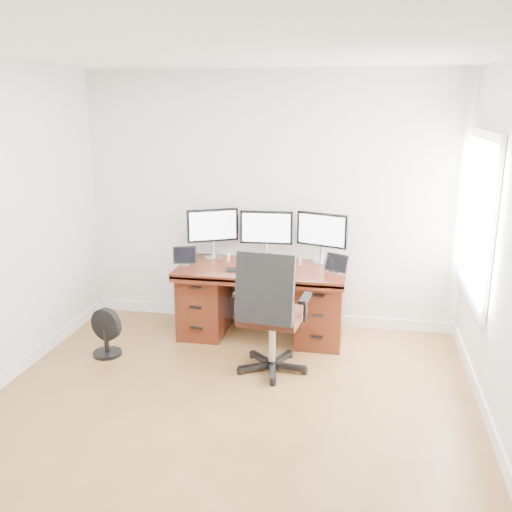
% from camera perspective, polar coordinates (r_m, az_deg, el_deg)
% --- Properties ---
extents(ground, '(4.50, 4.50, 0.00)m').
position_cam_1_polar(ground, '(4.48, -3.81, -16.96)').
color(ground, brown).
rests_on(ground, ground).
extents(back_wall, '(4.00, 0.10, 2.70)m').
position_cam_1_polar(back_wall, '(6.07, 1.35, 5.48)').
color(back_wall, silver).
rests_on(back_wall, ground).
extents(desk, '(1.70, 0.80, 0.75)m').
position_cam_1_polar(desk, '(5.92, 0.61, -4.29)').
color(desk, '#471A0E').
rests_on(desk, ground).
extents(office_chair, '(0.69, 0.68, 1.16)m').
position_cam_1_polar(office_chair, '(5.13, 1.46, -7.71)').
color(office_chair, black).
rests_on(office_chair, ground).
extents(floor_fan, '(0.33, 0.27, 0.47)m').
position_cam_1_polar(floor_fan, '(5.70, -14.78, -7.47)').
color(floor_fan, black).
rests_on(floor_fan, ground).
extents(monitor_left, '(0.50, 0.29, 0.53)m').
position_cam_1_polar(monitor_left, '(6.07, -4.36, 2.90)').
color(monitor_left, silver).
rests_on(monitor_left, desk).
extents(monitor_center, '(0.55, 0.15, 0.53)m').
position_cam_1_polar(monitor_center, '(5.95, 1.04, 2.68)').
color(monitor_center, silver).
rests_on(monitor_center, desk).
extents(monitor_right, '(0.53, 0.21, 0.53)m').
position_cam_1_polar(monitor_right, '(5.88, 6.61, 2.43)').
color(monitor_right, silver).
rests_on(monitor_right, desk).
extents(tablet_left, '(0.25, 0.14, 0.19)m').
position_cam_1_polar(tablet_left, '(5.90, -7.16, -0.06)').
color(tablet_left, silver).
rests_on(tablet_left, desk).
extents(tablet_right, '(0.24, 0.17, 0.19)m').
position_cam_1_polar(tablet_right, '(5.63, 8.05, -0.85)').
color(tablet_right, silver).
rests_on(tablet_right, desk).
extents(keyboard, '(0.30, 0.14, 0.01)m').
position_cam_1_polar(keyboard, '(5.59, 0.21, -1.64)').
color(keyboard, white).
rests_on(keyboard, desk).
extents(trackpad, '(0.17, 0.17, 0.01)m').
position_cam_1_polar(trackpad, '(5.57, 2.59, -1.74)').
color(trackpad, '#B6B9BE').
rests_on(trackpad, desk).
extents(drawing_tablet, '(0.26, 0.20, 0.01)m').
position_cam_1_polar(drawing_tablet, '(5.68, -1.79, -1.38)').
color(drawing_tablet, black).
rests_on(drawing_tablet, desk).
extents(phone, '(0.15, 0.10, 0.01)m').
position_cam_1_polar(phone, '(5.74, 0.48, -1.20)').
color(phone, black).
rests_on(phone, desk).
extents(figurine_yellow, '(0.03, 0.03, 0.08)m').
position_cam_1_polar(figurine_yellow, '(5.98, -2.75, -0.12)').
color(figurine_yellow, '#DFDD75').
rests_on(figurine_yellow, desk).
extents(figurine_brown, '(0.03, 0.03, 0.08)m').
position_cam_1_polar(figurine_brown, '(5.95, -1.47, -0.18)').
color(figurine_brown, '#9B6E46').
rests_on(figurine_brown, desk).
extents(figurine_purple, '(0.03, 0.03, 0.08)m').
position_cam_1_polar(figurine_purple, '(5.92, -0.12, -0.25)').
color(figurine_purple, '#7555CB').
rests_on(figurine_purple, desk).
extents(figurine_orange, '(0.03, 0.03, 0.08)m').
position_cam_1_polar(figurine_orange, '(5.89, 2.09, -0.37)').
color(figurine_orange, '#F08D5D').
rests_on(figurine_orange, desk).
extents(figurine_blue, '(0.03, 0.03, 0.08)m').
position_cam_1_polar(figurine_blue, '(5.87, 3.19, -0.42)').
color(figurine_blue, '#5878ED').
rests_on(figurine_blue, desk).
extents(figurine_pink, '(0.03, 0.03, 0.08)m').
position_cam_1_polar(figurine_pink, '(5.86, 4.42, -0.49)').
color(figurine_pink, pink).
rests_on(figurine_pink, desk).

